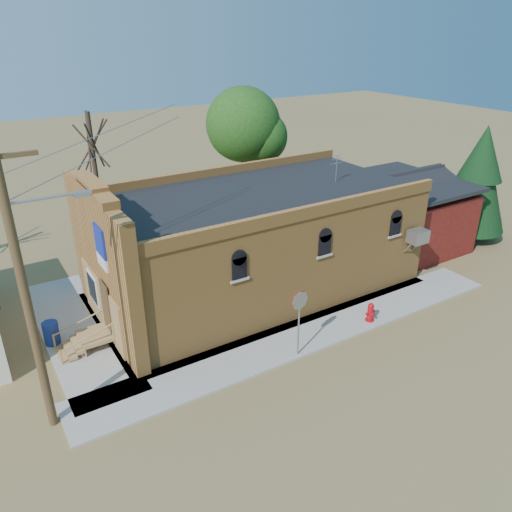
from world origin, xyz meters
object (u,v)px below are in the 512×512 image
fire_hydrant (370,312)px  trash_barrel (51,333)px  utility_pole (26,289)px  stop_sign (299,307)px  brick_bar (251,242)px

fire_hydrant → trash_barrel: trash_barrel is taller
utility_pole → stop_sign: (8.48, -1.20, -2.63)m
utility_pole → stop_sign: size_ratio=3.35×
utility_pole → stop_sign: utility_pole is taller
stop_sign → fire_hydrant: bearing=20.2°
brick_bar → fire_hydrant: size_ratio=19.84×
stop_sign → trash_barrel: (-7.63, 5.60, -1.60)m
fire_hydrant → utility_pole: bearing=172.3°
fire_hydrant → trash_barrel: (-11.57, 5.30, 0.05)m
trash_barrel → stop_sign: bearing=-36.2°
brick_bar → utility_pole: 10.96m
fire_hydrant → brick_bar: bearing=113.3°
utility_pole → brick_bar: bearing=23.7°
stop_sign → utility_pole: bearing=-172.2°
utility_pole → trash_barrel: bearing=79.1°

